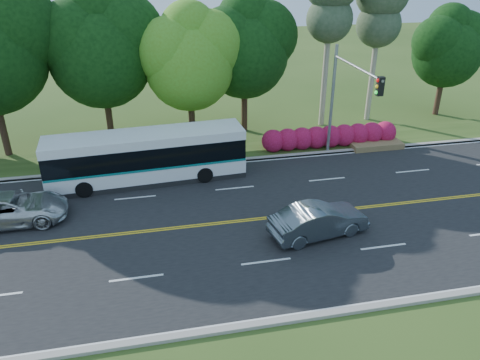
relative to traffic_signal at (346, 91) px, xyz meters
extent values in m
plane|color=#2F4918|center=(-6.49, -5.40, -4.67)|extent=(120.00, 120.00, 0.00)
cube|color=black|center=(-6.49, -5.40, -4.66)|extent=(60.00, 14.00, 0.02)
cube|color=#9C968D|center=(-6.49, 1.75, -4.60)|extent=(60.00, 0.30, 0.15)
cube|color=#9C968D|center=(-6.49, -12.55, -4.60)|extent=(60.00, 0.30, 0.15)
cube|color=#2F4918|center=(-6.49, 3.60, -4.62)|extent=(60.00, 4.00, 0.10)
cube|color=gold|center=(-6.49, -5.48, -4.65)|extent=(57.00, 0.10, 0.00)
cube|color=gold|center=(-6.49, -5.32, -4.65)|extent=(57.00, 0.10, 0.00)
cube|color=silver|center=(-12.49, -8.90, -4.65)|extent=(2.20, 0.12, 0.00)
cube|color=silver|center=(-6.99, -8.90, -4.65)|extent=(2.20, 0.12, 0.00)
cube|color=silver|center=(-1.49, -8.90, -4.65)|extent=(2.20, 0.12, 0.00)
cube|color=silver|center=(-17.99, -1.90, -4.65)|extent=(2.20, 0.12, 0.00)
cube|color=silver|center=(-12.49, -1.90, -4.65)|extent=(2.20, 0.12, 0.00)
cube|color=silver|center=(-6.99, -1.90, -4.65)|extent=(2.20, 0.12, 0.00)
cube|color=silver|center=(-1.49, -1.90, -4.65)|extent=(2.20, 0.12, 0.00)
cube|color=silver|center=(4.01, -1.90, -4.65)|extent=(2.20, 0.12, 0.00)
cube|color=silver|center=(-6.49, 1.45, -4.65)|extent=(57.00, 0.12, 0.00)
cube|color=silver|center=(-6.49, -12.25, -4.65)|extent=(57.00, 0.12, 0.00)
cylinder|color=#321E16|center=(-20.49, 5.60, -2.69)|extent=(0.44, 0.44, 3.96)
sphere|color=black|center=(-18.87, 5.90, 3.25)|extent=(5.76, 5.76, 5.76)
cylinder|color=#321E16|center=(-13.99, 6.60, -2.87)|extent=(0.44, 0.44, 3.60)
sphere|color=black|center=(-13.99, 6.60, 1.24)|extent=(6.60, 6.60, 6.60)
sphere|color=black|center=(-12.51, 6.90, 2.56)|extent=(5.28, 5.28, 5.28)
sphere|color=black|center=(-15.31, 6.40, 2.39)|extent=(4.95, 4.95, 4.95)
sphere|color=black|center=(-13.89, 7.00, 3.71)|extent=(4.29, 4.29, 4.29)
cylinder|color=#321E16|center=(-8.49, 5.60, -3.05)|extent=(0.44, 0.44, 3.24)
sphere|color=#53851B|center=(-8.49, 5.60, 0.60)|extent=(5.80, 5.80, 5.80)
sphere|color=#53851B|center=(-7.19, 5.90, 1.76)|extent=(4.64, 4.64, 4.64)
sphere|color=#53851B|center=(-9.65, 5.40, 1.61)|extent=(4.35, 4.35, 4.35)
sphere|color=#53851B|center=(-8.39, 6.00, 2.77)|extent=(3.77, 3.77, 3.77)
cylinder|color=#321E16|center=(-4.49, 7.10, -2.96)|extent=(0.44, 0.44, 3.42)
sphere|color=black|center=(-4.49, 7.10, 0.85)|extent=(6.00, 6.00, 6.00)
sphere|color=black|center=(-3.14, 7.40, 2.05)|extent=(4.80, 4.80, 4.80)
sphere|color=black|center=(-5.69, 6.90, 1.90)|extent=(4.50, 4.50, 4.50)
sphere|color=black|center=(-4.39, 7.50, 3.10)|extent=(3.90, 3.90, 3.90)
cylinder|color=#A29B83|center=(1.51, 7.10, 0.23)|extent=(0.40, 0.40, 9.80)
sphere|color=#30492D|center=(1.51, 7.10, 3.03)|extent=(3.23, 3.23, 3.23)
cylinder|color=#A29B83|center=(5.51, 7.60, -0.12)|extent=(0.40, 0.40, 9.10)
sphere|color=#30492D|center=(5.51, 7.60, 2.48)|extent=(3.23, 3.23, 3.23)
cylinder|color=#321E16|center=(11.51, 7.60, -3.14)|extent=(0.44, 0.44, 3.06)
sphere|color=black|center=(11.51, 7.60, 0.21)|extent=(5.20, 5.20, 5.20)
sphere|color=black|center=(12.68, 7.90, 1.25)|extent=(4.16, 4.16, 4.16)
sphere|color=black|center=(10.47, 7.40, 1.12)|extent=(3.90, 3.90, 3.90)
sphere|color=black|center=(11.61, 8.00, 2.16)|extent=(3.38, 3.38, 3.38)
sphere|color=maroon|center=(-3.49, 2.80, -3.92)|extent=(1.50, 1.50, 1.50)
sphere|color=maroon|center=(-2.49, 2.80, -3.92)|extent=(1.50, 1.50, 1.50)
sphere|color=maroon|center=(-1.49, 2.80, -3.92)|extent=(1.50, 1.50, 1.50)
sphere|color=maroon|center=(-0.49, 2.80, -3.92)|extent=(1.50, 1.50, 1.50)
sphere|color=maroon|center=(0.51, 2.80, -3.92)|extent=(1.50, 1.50, 1.50)
sphere|color=maroon|center=(1.51, 2.80, -3.92)|extent=(1.50, 1.50, 1.50)
sphere|color=maroon|center=(2.51, 2.80, -3.92)|extent=(1.50, 1.50, 1.50)
sphere|color=maroon|center=(3.51, 2.80, -3.92)|extent=(1.50, 1.50, 1.50)
sphere|color=maroon|center=(4.51, 2.80, -3.92)|extent=(1.50, 1.50, 1.50)
cube|color=brown|center=(3.51, 2.00, -4.47)|extent=(3.50, 1.40, 0.40)
cylinder|color=gray|center=(0.01, 1.90, -1.17)|extent=(0.20, 0.20, 7.00)
cylinder|color=gray|center=(0.01, -1.10, 1.63)|extent=(0.14, 6.00, 0.14)
cube|color=black|center=(0.01, -3.90, 1.33)|extent=(0.32, 0.28, 0.95)
sphere|color=red|center=(-0.16, -3.90, 1.63)|extent=(0.18, 0.18, 0.18)
sphere|color=yellow|center=(-0.16, -3.90, 1.33)|extent=(0.18, 0.18, 0.18)
sphere|color=#19D833|center=(-0.16, -3.90, 1.03)|extent=(0.18, 0.18, 0.18)
cube|color=white|center=(-11.69, 0.09, -3.87)|extent=(11.21, 3.08, 0.92)
cube|color=black|center=(-11.69, 0.09, -2.84)|extent=(11.15, 3.12, 1.14)
cube|color=white|center=(-11.69, 0.09, -2.01)|extent=(11.21, 3.08, 0.51)
cube|color=#0C6F6E|center=(-11.69, 0.09, -3.47)|extent=(11.15, 3.13, 0.13)
cube|color=black|center=(-17.19, -0.27, -2.75)|extent=(0.20, 2.16, 1.57)
cube|color=#19E54C|center=(-17.18, -0.27, -1.87)|extent=(0.14, 1.41, 0.20)
cube|color=black|center=(-11.69, 0.09, -4.49)|extent=(11.20, 2.99, 0.32)
cylinder|color=black|center=(-15.15, -1.24, -4.19)|extent=(0.94, 0.32, 0.92)
cylinder|color=black|center=(-15.30, 0.96, -4.19)|extent=(0.94, 0.32, 0.92)
cylinder|color=black|center=(-8.52, -0.80, -4.19)|extent=(0.94, 0.32, 0.92)
cylinder|color=black|center=(-8.67, 1.40, -4.19)|extent=(0.94, 0.32, 0.92)
imported|color=slate|center=(-4.08, -7.35, -3.88)|extent=(4.90, 2.48, 1.54)
imported|color=silver|center=(-18.38, -3.21, -3.91)|extent=(5.40, 2.59, 1.49)
camera|label=1|loc=(-11.45, -24.81, 7.54)|focal=35.00mm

